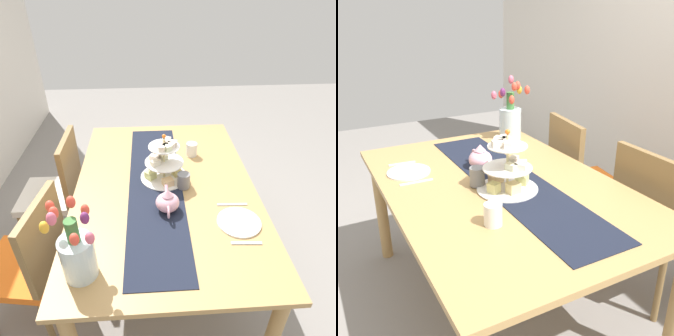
{
  "view_description": "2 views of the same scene",
  "coord_description": "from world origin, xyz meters",
  "views": [
    {
      "loc": [
        -1.52,
        0.08,
        1.88
      ],
      "look_at": [
        0.05,
        -0.02,
        0.84
      ],
      "focal_mm": 32.88,
      "sensor_mm": 36.0,
      "label": 1
    },
    {
      "loc": [
        1.58,
        -0.81,
        1.57
      ],
      "look_at": [
        0.05,
        0.01,
        0.85
      ],
      "focal_mm": 41.46,
      "sensor_mm": 36.0,
      "label": 2
    }
  ],
  "objects": [
    {
      "name": "ground_plane",
      "position": [
        0.0,
        0.0,
        0.0
      ],
      "size": [
        8.0,
        8.0,
        0.0
      ],
      "primitive_type": "plane",
      "color": "gray"
    },
    {
      "name": "dining_table",
      "position": [
        0.0,
        0.0,
        0.65
      ],
      "size": [
        1.66,
        1.09,
        0.75
      ],
      "color": "tan",
      "rests_on": "ground_plane"
    },
    {
      "name": "chair_left",
      "position": [
        -0.32,
        0.77,
        0.5
      ],
      "size": [
        0.48,
        0.48,
        0.91
      ],
      "color": "olive",
      "rests_on": "ground_plane"
    },
    {
      "name": "chair_right",
      "position": [
        0.35,
        0.77,
        0.5
      ],
      "size": [
        0.42,
        0.42,
        0.91
      ],
      "color": "olive",
      "rests_on": "ground_plane"
    },
    {
      "name": "table_runner",
      "position": [
        0.0,
        0.06,
        0.75
      ],
      "size": [
        1.48,
        0.32,
        0.0
      ],
      "primitive_type": "cube",
      "color": "black",
      "rests_on": "dining_table"
    },
    {
      "name": "tiered_cake_stand",
      "position": [
        0.08,
        0.0,
        0.85
      ],
      "size": [
        0.3,
        0.3,
        0.3
      ],
      "color": "beige",
      "rests_on": "table_runner"
    },
    {
      "name": "teapot",
      "position": [
        -0.23,
        0.0,
        0.81
      ],
      "size": [
        0.24,
        0.13,
        0.14
      ],
      "color": "#E5A8BC",
      "rests_on": "table_runner"
    },
    {
      "name": "tulip_vase",
      "position": [
        -0.62,
        0.4,
        0.88
      ],
      "size": [
        0.2,
        0.21,
        0.41
      ],
      "color": "silver",
      "rests_on": "dining_table"
    },
    {
      "name": "dinner_plate_left",
      "position": [
        -0.36,
        -0.37,
        0.75
      ],
      "size": [
        0.23,
        0.23,
        0.01
      ],
      "primitive_type": "cylinder",
      "color": "white",
      "rests_on": "dining_table"
    },
    {
      "name": "fork_left",
      "position": [
        -0.5,
        -0.37,
        0.75
      ],
      "size": [
        0.03,
        0.15,
        0.01
      ],
      "primitive_type": "cube",
      "rotation": [
        0.0,
        0.0,
        -0.07
      ],
      "color": "silver",
      "rests_on": "dining_table"
    },
    {
      "name": "knife_left",
      "position": [
        -0.21,
        -0.37,
        0.75
      ],
      "size": [
        0.02,
        0.17,
        0.01
      ],
      "primitive_type": "cube",
      "rotation": [
        0.0,
        0.0,
        -0.04
      ],
      "color": "silver",
      "rests_on": "dining_table"
    },
    {
      "name": "mug_grey",
      "position": [
        -0.03,
        -0.11,
        0.8
      ],
      "size": [
        0.08,
        0.08,
        0.09
      ],
      "primitive_type": "cylinder",
      "color": "slate",
      "rests_on": "table_runner"
    },
    {
      "name": "mug_white_text",
      "position": [
        0.34,
        -0.21,
        0.79
      ],
      "size": [
        0.08,
        0.08,
        0.09
      ],
      "primitive_type": "cylinder",
      "color": "white",
      "rests_on": "dining_table"
    }
  ]
}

